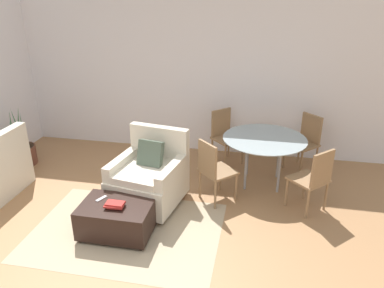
# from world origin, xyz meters

# --- Properties ---
(ground_plane) EXTENTS (20.00, 20.00, 0.00)m
(ground_plane) POSITION_xyz_m (0.00, 0.00, 0.00)
(ground_plane) COLOR #A3754C
(wall_back) EXTENTS (12.00, 0.06, 2.75)m
(wall_back) POSITION_xyz_m (0.00, 3.47, 1.38)
(wall_back) COLOR white
(wall_back) RESTS_ON ground_plane
(area_rug) EXTENTS (2.29, 1.65, 0.01)m
(area_rug) POSITION_xyz_m (-0.00, 0.83, 0.00)
(area_rug) COLOR tan
(area_rug) RESTS_ON ground_plane
(armchair) EXTENTS (1.00, 1.05, 1.00)m
(armchair) POSITION_xyz_m (0.09, 1.53, 0.38)
(armchair) COLOR beige
(armchair) RESTS_ON ground_plane
(ottoman) EXTENTS (0.85, 0.60, 0.40)m
(ottoman) POSITION_xyz_m (-0.09, 0.77, 0.22)
(ottoman) COLOR black
(ottoman) RESTS_ON ground_plane
(book_stack) EXTENTS (0.23, 0.17, 0.07)m
(book_stack) POSITION_xyz_m (-0.07, 0.72, 0.44)
(book_stack) COLOR #B72D28
(book_stack) RESTS_ON ottoman
(tv_remote_primary) EXTENTS (0.10, 0.15, 0.01)m
(tv_remote_primary) POSITION_xyz_m (-0.31, 0.86, 0.41)
(tv_remote_primary) COLOR #B7B7BC
(tv_remote_primary) RESTS_ON ottoman
(potted_plant) EXTENTS (0.43, 0.43, 1.01)m
(potted_plant) POSITION_xyz_m (-2.36, 2.28, 0.21)
(potted_plant) COLOR brown
(potted_plant) RESTS_ON ground_plane
(dining_table) EXTENTS (1.22, 1.22, 0.74)m
(dining_table) POSITION_xyz_m (1.59, 2.38, 0.67)
(dining_table) COLOR #99A8AD
(dining_table) RESTS_ON ground_plane
(dining_chair_near_left) EXTENTS (0.59, 0.59, 0.90)m
(dining_chair_near_left) POSITION_xyz_m (0.94, 1.73, 0.52)
(dining_chair_near_left) COLOR #93704C
(dining_chair_near_left) RESTS_ON ground_plane
(dining_chair_near_right) EXTENTS (0.59, 0.59, 0.90)m
(dining_chair_near_right) POSITION_xyz_m (2.25, 1.73, 0.52)
(dining_chair_near_right) COLOR #93704C
(dining_chair_near_right) RESTS_ON ground_plane
(dining_chair_far_left) EXTENTS (0.59, 0.59, 0.90)m
(dining_chair_far_left) POSITION_xyz_m (0.94, 3.04, 0.52)
(dining_chair_far_left) COLOR #93704C
(dining_chair_far_left) RESTS_ON ground_plane
(dining_chair_far_right) EXTENTS (0.59, 0.59, 0.90)m
(dining_chair_far_right) POSITION_xyz_m (2.25, 3.04, 0.52)
(dining_chair_far_right) COLOR #93704C
(dining_chair_far_right) RESTS_ON ground_plane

